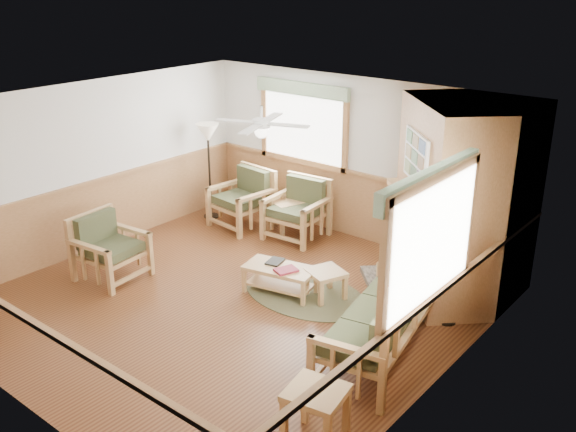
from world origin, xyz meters
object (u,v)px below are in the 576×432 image
Objects in this scene: armchair_left at (111,248)px; end_table_chairs at (286,216)px; sofa at (381,317)px; coffee_table at (280,280)px; armchair_back_right at (296,210)px; end_table_sofa at (316,416)px; floor_lamp_left at (209,171)px; floor_lamp_right at (452,262)px; armchair_back_left at (241,199)px; footstool at (326,284)px.

armchair_left reaches higher than end_table_chairs.
sofa is 2.15× the size of coffee_table.
armchair_back_right is at bearing -27.47° from armchair_left.
end_table_chairs is 0.95× the size of end_table_sofa.
end_table_chairs is (-3.25, 2.21, -0.21)m from sofa.
floor_lamp_right is at bearing -8.11° from floor_lamp_left.
coffee_table is (2.21, 1.20, -0.28)m from armchair_left.
floor_lamp_left is at bearing 144.72° from end_table_sofa.
armchair_left reaches higher than end_table_sofa.
floor_lamp_left is (-5.10, 3.61, 0.57)m from end_table_sofa.
coffee_table is at bearing -161.03° from floor_lamp_right.
end_table_sofa is at bearing -33.93° from armchair_back_left.
floor_lamp_left reaches higher than floor_lamp_right.
armchair_back_left reaches higher than footstool.
armchair_back_left is at bearing 140.14° from end_table_sofa.
floor_lamp_left is at bearing -168.62° from end_table_chairs.
armchair_left is 1.60× the size of end_table_sofa.
armchair_back_right is 5.06m from end_table_sofa.
armchair_left reaches higher than footstool.
coffee_table is (-1.90, 0.44, -0.29)m from sofa.
armchair_left is 3.17m from footstool.
coffee_table is (2.14, -1.51, -0.31)m from armchair_back_left.
coffee_table is at bearing -62.66° from armchair_back_right.
armchair_back_left is at bearing 132.54° from coffee_table.
floor_lamp_right is at bearing -72.02° from armchair_left.
end_table_sofa is (4.43, -0.94, -0.18)m from armchair_left.
floor_lamp_right is at bearing 6.66° from coffee_table.
end_table_sofa reaches higher than end_table_chairs.
end_table_chairs is 0.34× the size of floor_lamp_right.
footstool is 0.27× the size of floor_lamp_right.
coffee_table is 3.09m from end_table_sofa.
floor_lamp_right is at bearing -4.00° from armchair_back_left.
armchair_back_left is 0.60× the size of floor_lamp_right.
armchair_back_right is at bearing 139.24° from footstool.
armchair_back_left is 1.68× the size of end_table_sofa.
footstool is at bearing 14.49° from coffee_table.
armchair_back_right is (-2.96, 2.14, 0.01)m from sofa.
footstool is at bearing -18.86° from floor_lamp_left.
armchair_back_left is 0.58× the size of floor_lamp_left.
floor_lamp_left is at bearing 140.61° from coffee_table.
coffee_table is (1.06, -1.70, -0.30)m from armchair_back_right.
floor_lamp_right is (4.32, -0.76, 0.34)m from armchair_back_left.
armchair_back_left reaches higher than sofa.
coffee_table is 1.74× the size of end_table_chairs.
floor_lamp_right is (-0.05, 2.89, 0.55)m from end_table_sofa.
armchair_left is 2.78m from floor_lamp_left.
armchair_left is 1.68× the size of end_table_chairs.
armchair_left is 0.97× the size of coffee_table.
floor_lamp_left is (-1.52, -0.31, 0.59)m from end_table_chairs.
floor_lamp_left is (-0.74, -0.04, 0.37)m from armchair_back_left.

